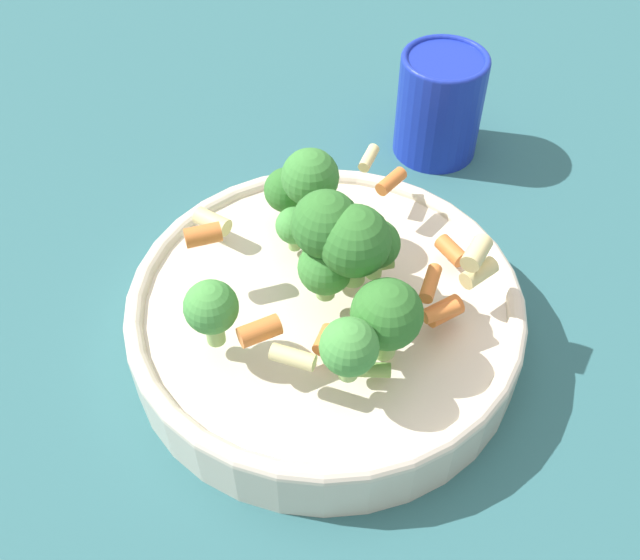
{
  "coord_description": "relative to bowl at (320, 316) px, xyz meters",
  "views": [
    {
      "loc": [
        -0.35,
        -0.0,
        0.45
      ],
      "look_at": [
        0.0,
        0.0,
        0.07
      ],
      "focal_mm": 42.0,
      "sensor_mm": 36.0,
      "label": 1
    }
  ],
  "objects": [
    {
      "name": "ground_plane",
      "position": [
        0.0,
        0.0,
        -0.03
      ],
      "size": [
        3.0,
        3.0,
        0.0
      ],
      "primitive_type": "plane",
      "color": "#2D6066"
    },
    {
      "name": "bowl",
      "position": [
        0.0,
        0.0,
        0.0
      ],
      "size": [
        0.29,
        0.29,
        0.05
      ],
      "color": "beige",
      "rests_on": "ground_plane"
    },
    {
      "name": "cup",
      "position": [
        0.23,
        -0.1,
        0.02
      ],
      "size": [
        0.08,
        0.08,
        0.1
      ],
      "color": "#192DAD",
      "rests_on": "ground_plane"
    },
    {
      "name": "pasta_salad",
      "position": [
        -0.0,
        -0.01,
        0.07
      ],
      "size": [
        0.22,
        0.22,
        0.09
      ],
      "color": "#8CB766",
      "rests_on": "bowl"
    }
  ]
}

